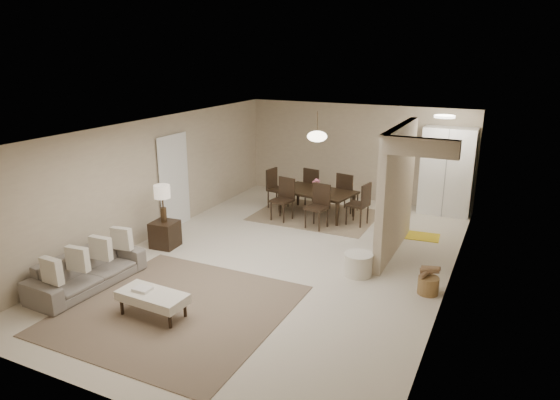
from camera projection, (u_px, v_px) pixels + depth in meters
The scene contains 22 objects.
floor at pixel (283, 258), 9.56m from camera, with size 9.00×9.00×0.00m, color beige.
ceiling at pixel (284, 128), 8.84m from camera, with size 9.00×9.00×0.00m, color white.
back_wall at pixel (357, 152), 13.08m from camera, with size 6.00×6.00×0.00m, color tan.
left_wall at pixel (154, 178), 10.44m from camera, with size 9.00×9.00×0.00m, color tan.
right_wall at pixel (453, 218), 7.95m from camera, with size 9.00×9.00×0.00m, color tan.
partition at pixel (396, 190), 9.53m from camera, with size 0.15×2.50×2.50m, color tan.
doorway at pixel (174, 182), 11.01m from camera, with size 0.04×0.90×2.04m, color black.
pantry_cabinet at pixel (447, 172), 11.86m from camera, with size 1.20×0.55×2.10m, color white.
flush_light at pixel (445, 117), 10.66m from camera, with size 0.44×0.44×0.05m, color white.
living_rug at pixel (177, 309), 7.66m from camera, with size 3.20×3.20×0.01m, color brown.
sofa at pixel (87, 271), 8.33m from camera, with size 0.78×1.99×0.58m, color slate.
ottoman_bench at pixel (152, 297), 7.39m from camera, with size 1.09×0.54×0.38m.
side_table at pixel (165, 234), 10.04m from camera, with size 0.48×0.48×0.53m, color black.
table_lamp at pixel (162, 195), 9.80m from camera, with size 0.32×0.32×0.76m.
round_pouf at pixel (358, 264), 8.79m from camera, with size 0.51×0.51×0.40m, color beige.
wicker_basket at pixel (428, 285), 8.12m from camera, with size 0.34×0.34×0.29m, color brown.
dining_rug at pixel (315, 215), 12.01m from camera, with size 2.80×2.10×0.01m, color brown.
dining_table at pixel (316, 203), 11.92m from camera, with size 1.75×0.98×0.62m, color black.
dining_chairs at pixel (316, 196), 11.86m from camera, with size 2.68×2.12×0.99m.
vase at pixel (316, 188), 11.81m from camera, with size 0.14×0.14×0.15m, color silver.
yellow_mat at pixel (418, 236), 10.68m from camera, with size 0.90×0.55×0.01m, color gold.
pendant_light at pixel (317, 136), 11.45m from camera, with size 0.46×0.46×0.71m.
Camera 1 is at (3.76, -7.99, 3.83)m, focal length 32.00 mm.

